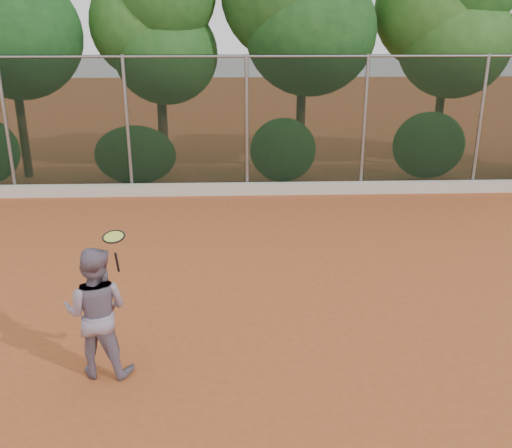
{
  "coord_description": "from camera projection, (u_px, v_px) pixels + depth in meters",
  "views": [
    {
      "loc": [
        -0.33,
        -7.42,
        4.25
      ],
      "look_at": [
        0.0,
        1.0,
        1.25
      ],
      "focal_mm": 40.0,
      "sensor_mm": 36.0,
      "label": 1
    }
  ],
  "objects": [
    {
      "name": "ground",
      "position": [
        259.0,
        326.0,
        8.42
      ],
      "size": [
        80.0,
        80.0,
        0.0
      ],
      "primitive_type": "plane",
      "color": "#A55027",
      "rests_on": "ground"
    },
    {
      "name": "concrete_curb",
      "position": [
        247.0,
        189.0,
        14.79
      ],
      "size": [
        24.0,
        0.2,
        0.3
      ],
      "primitive_type": "cube",
      "color": "silver",
      "rests_on": "ground"
    },
    {
      "name": "tennis_player",
      "position": [
        97.0,
        312.0,
        7.05
      ],
      "size": [
        0.9,
        0.73,
        1.71
      ],
      "primitive_type": "imported",
      "rotation": [
        0.0,
        0.0,
        3.03
      ],
      "color": "gray",
      "rests_on": "ground"
    },
    {
      "name": "chainlink_fence",
      "position": [
        247.0,
        122.0,
        14.39
      ],
      "size": [
        24.09,
        0.09,
        3.5
      ],
      "color": "black",
      "rests_on": "ground"
    },
    {
      "name": "foliage_backdrop",
      "position": [
        224.0,
        16.0,
        15.38
      ],
      "size": [
        23.7,
        3.63,
        7.55
      ],
      "color": "#482F1B",
      "rests_on": "ground"
    },
    {
      "name": "tennis_racket",
      "position": [
        114.0,
        240.0,
        6.65
      ],
      "size": [
        0.3,
        0.3,
        0.53
      ],
      "color": "black",
      "rests_on": "ground"
    }
  ]
}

